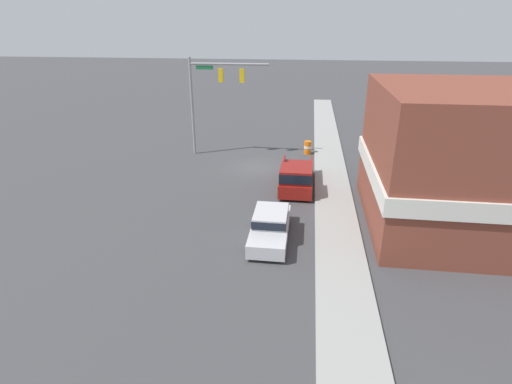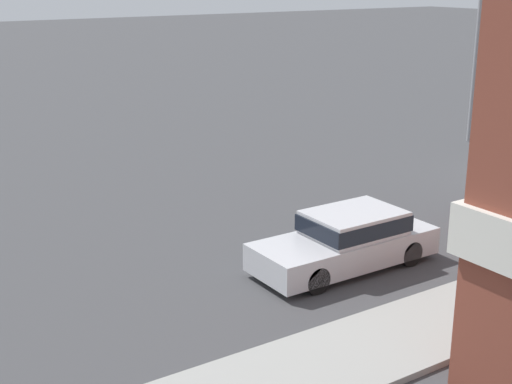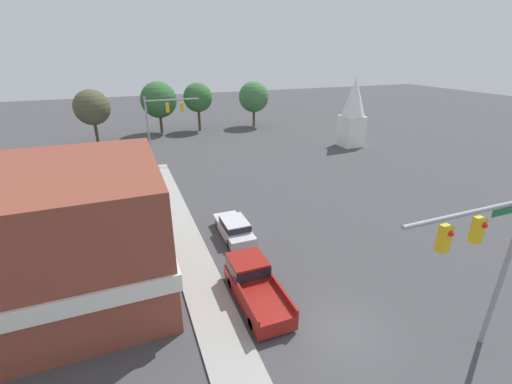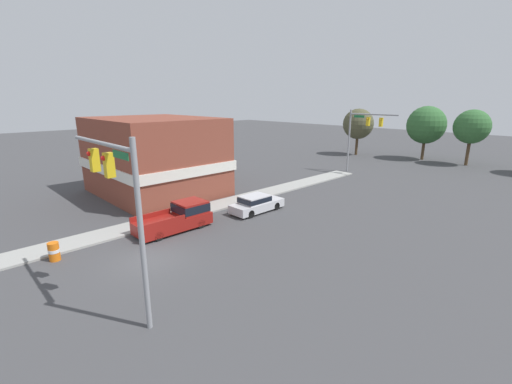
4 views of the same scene
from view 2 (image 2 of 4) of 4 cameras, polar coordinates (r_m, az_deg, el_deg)
car_lead at (r=18.09m, az=7.35°, el=-3.73°), size 1.85×4.86×1.45m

